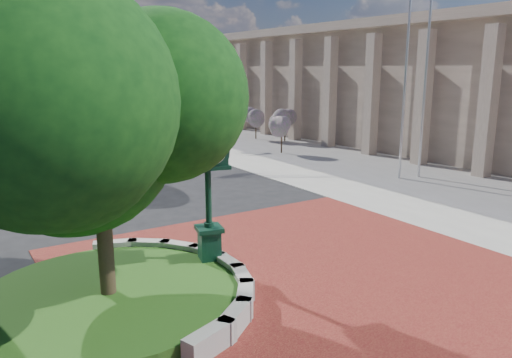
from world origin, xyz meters
name	(u,v)px	position (x,y,z in m)	size (l,w,h in m)	color
ground	(282,264)	(0.00, 0.00, 0.00)	(200.00, 200.00, 0.00)	black
plaza	(304,275)	(0.00, -1.00, 0.02)	(12.00, 12.00, 0.04)	maroon
sidewalk	(398,158)	(16.00, 10.00, 0.02)	(20.00, 50.00, 0.04)	#9E9B93
planter_wall	(197,276)	(-2.71, 0.00, 0.27)	(2.96, 6.77, 0.54)	#9E9B93
grass_bed	(109,300)	(-5.00, 0.00, 0.20)	(6.10, 6.10, 0.40)	#244F16
civic_building	(453,85)	(23.60, 12.00, 4.33)	(17.35, 44.00, 8.60)	gray
tree_planter	(99,152)	(-5.00, 0.00, 3.72)	(5.20, 5.20, 6.33)	#38281C
tree_street	(23,112)	(-4.00, 18.00, 3.24)	(4.40, 4.40, 5.45)	#38281C
post_clock	(208,181)	(-2.04, 0.59, 2.57)	(1.14, 1.14, 4.69)	black
parked_car	(63,119)	(2.43, 39.60, 0.69)	(1.64, 4.07, 1.39)	maroon
flagpole_a	(427,62)	(12.67, 5.65, 5.81)	(1.77, 0.29, 11.35)	silver
flagpole_b	(406,66)	(11.57, 5.96, 5.60)	(1.67, 0.52, 10.92)	silver
street_lamp_near	(125,77)	(5.37, 29.34, 4.79)	(1.83, 0.32, 8.16)	slate
shrub_near	(282,129)	(11.02, 15.48, 1.59)	(1.20, 1.20, 2.20)	#38281C
shrub_mid	(285,121)	(14.38, 19.74, 1.59)	(1.20, 1.20, 2.20)	#38281C
shrub_far	(256,119)	(13.20, 22.01, 1.59)	(1.20, 1.20, 2.20)	#38281C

